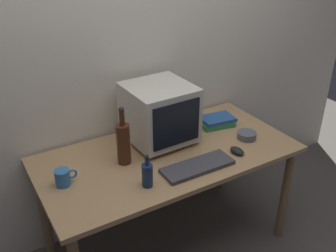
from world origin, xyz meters
name	(u,v)px	position (x,y,z in m)	size (l,w,h in m)	color
ground_plane	(168,243)	(0.00, 0.00, 0.00)	(6.00, 6.00, 0.00)	#56514C
back_wall	(131,50)	(0.00, 0.45, 1.25)	(4.00, 0.08, 2.50)	silver
desk	(168,165)	(0.00, 0.00, 0.64)	(1.55, 0.77, 0.73)	tan
crt_monitor	(159,113)	(0.03, 0.15, 0.92)	(0.39, 0.40, 0.37)	beige
keyboard	(198,166)	(0.06, -0.23, 0.74)	(0.42, 0.15, 0.02)	#3F3F47
computer_mouse	(237,151)	(0.35, -0.22, 0.75)	(0.06, 0.10, 0.04)	black
bottle_tall	(123,142)	(-0.27, 0.04, 0.86)	(0.08, 0.08, 0.35)	#472314
bottle_short	(147,174)	(-0.26, -0.23, 0.80)	(0.06, 0.06, 0.19)	navy
book_stack	(216,121)	(0.47, 0.14, 0.76)	(0.25, 0.19, 0.06)	#33894C
mug	(63,177)	(-0.63, 0.01, 0.78)	(0.12, 0.08, 0.09)	#3370B2
cd_spindle	(247,135)	(0.52, -0.11, 0.75)	(0.12, 0.12, 0.04)	#595B66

